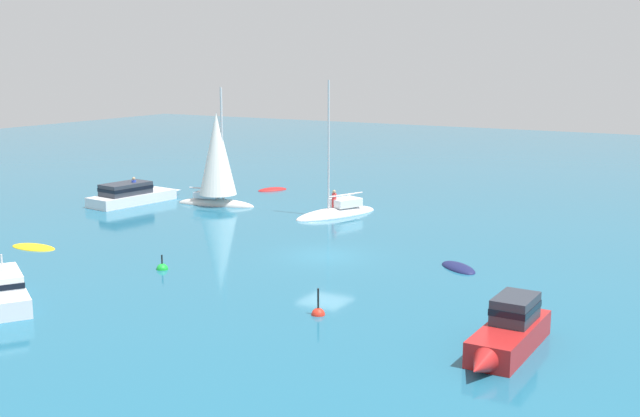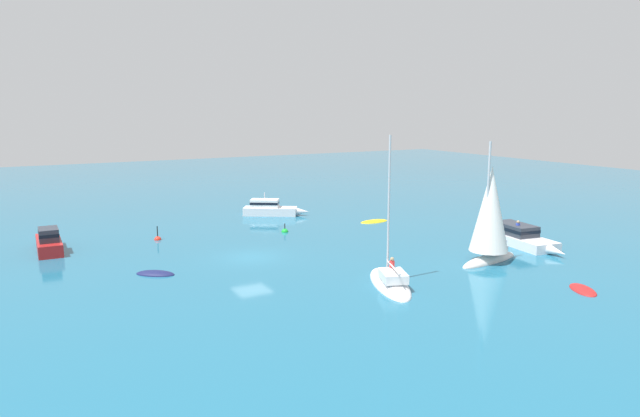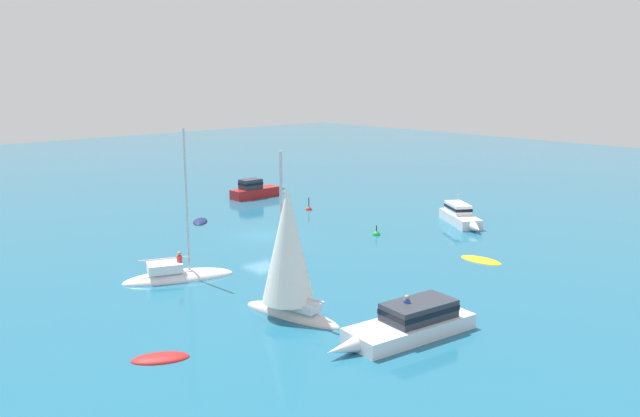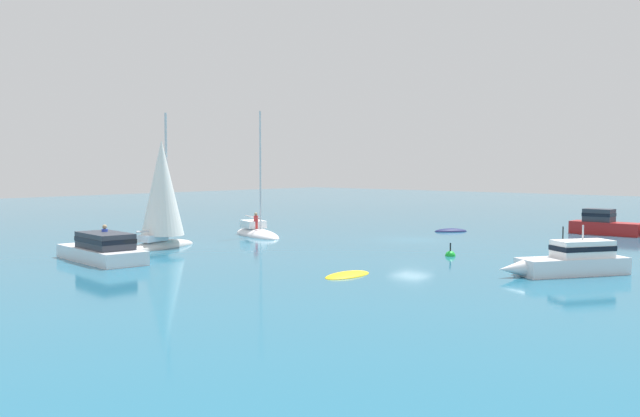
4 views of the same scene
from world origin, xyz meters
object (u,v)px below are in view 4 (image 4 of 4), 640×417
(cabin_cruiser, at_px, (572,260))
(dinghy_1, at_px, (95,240))
(channel_buoy, at_px, (450,256))
(mooring_buoy, at_px, (563,243))
(launch, at_px, (608,225))
(cabin_cruiser_1, at_px, (101,249))
(dinghy, at_px, (451,232))
(skiff, at_px, (347,276))
(yacht, at_px, (257,234))
(sailboat, at_px, (162,197))

(cabin_cruiser, bearing_deg, dinghy_1, -45.63)
(channel_buoy, height_order, mooring_buoy, mooring_buoy)
(launch, relative_size, cabin_cruiser_1, 0.77)
(channel_buoy, relative_size, mooring_buoy, 0.74)
(dinghy, relative_size, mooring_buoy, 1.94)
(skiff, bearing_deg, yacht, -124.10)
(skiff, distance_m, dinghy_1, 22.94)
(sailboat, distance_m, yacht, 9.66)
(dinghy, height_order, yacht, yacht)
(dinghy, bearing_deg, dinghy_1, 2.28)
(yacht, relative_size, dinghy_1, 3.43)
(sailboat, height_order, dinghy, sailboat)
(yacht, height_order, channel_buoy, yacht)
(skiff, xyz_separation_m, yacht, (-16.63, 10.11, 0.13))
(launch, height_order, channel_buoy, launch)
(sailboat, distance_m, cabin_cruiser_1, 6.81)
(skiff, height_order, cabin_cruiser_1, cabin_cruiser_1)
(dinghy, bearing_deg, channel_buoy, 68.75)
(dinghy, relative_size, yacht, 0.29)
(sailboat, distance_m, dinghy, 22.71)
(skiff, relative_size, channel_buoy, 2.88)
(dinghy_1, height_order, mooring_buoy, mooring_buoy)
(yacht, distance_m, cabin_cruiser_1, 15.38)
(launch, xyz_separation_m, cabin_cruiser_1, (-15.42, -32.36, -0.06))
(cabin_cruiser, relative_size, yacht, 0.65)
(skiff, xyz_separation_m, channel_buoy, (-0.03, 9.27, 0.01))
(launch, distance_m, mooring_buoy, 7.99)
(yacht, height_order, cabin_cruiser_1, yacht)
(mooring_buoy, bearing_deg, skiff, -96.58)
(cabin_cruiser, height_order, cabin_cruiser_1, cabin_cruiser)
(cabin_cruiser, height_order, launch, cabin_cruiser)
(channel_buoy, bearing_deg, cabin_cruiser, -15.28)
(launch, distance_m, channel_buoy, 18.44)
(launch, bearing_deg, channel_buoy, -96.75)
(skiff, xyz_separation_m, dinghy, (-7.54, 22.01, 0.00))
(launch, xyz_separation_m, dinghy_1, (-25.34, -26.74, -0.72))
(mooring_buoy, bearing_deg, yacht, -153.38)
(dinghy, xyz_separation_m, cabin_cruiser_1, (-5.46, -26.84, 0.66))
(sailboat, bearing_deg, yacht, -4.53)
(dinghy_1, distance_m, cabin_cruiser_1, 11.42)
(cabin_cruiser, bearing_deg, sailboat, -42.49)
(launch, bearing_deg, cabin_cruiser_1, -114.61)
(sailboat, xyz_separation_m, dinghy_1, (-7.38, -0.19, -3.14))
(cabin_cruiser_1, bearing_deg, yacht, -68.83)
(launch, distance_m, cabin_cruiser_1, 35.85)
(cabin_cruiser, xyz_separation_m, yacht, (-24.34, 2.95, -0.54))
(sailboat, distance_m, launch, 32.14)
(skiff, bearing_deg, launch, 172.18)
(dinghy, bearing_deg, cabin_cruiser, 83.98)
(launch, height_order, cabin_cruiser_1, cabin_cruiser_1)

